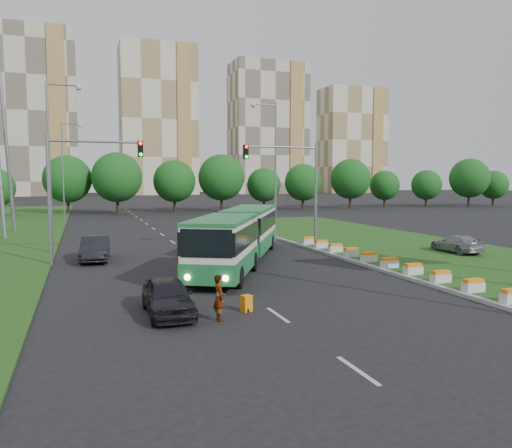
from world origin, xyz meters
name	(u,v)px	position (x,y,z in m)	size (l,w,h in m)	color
ground	(289,280)	(0.00, 0.00, 0.00)	(360.00, 360.00, 0.00)	black
grass_median	(405,248)	(13.00, 8.00, 0.07)	(14.00, 60.00, 0.15)	#1F4F16
median_kerb	(323,252)	(6.05, 8.00, 0.09)	(0.30, 60.00, 0.18)	#949494
lane_markings	(169,239)	(-3.00, 20.00, 0.00)	(0.20, 100.00, 0.01)	#AEAEA7
flower_planters	(379,260)	(6.70, 1.90, 0.45)	(1.10, 20.30, 0.60)	silver
traffic_mast_median	(296,178)	(4.78, 10.00, 5.35)	(5.76, 0.32, 8.00)	gray
traffic_mast_left	(77,178)	(-10.38, 9.00, 5.35)	(5.76, 0.32, 8.00)	gray
street_lamps	(191,169)	(-3.00, 10.00, 6.00)	(36.00, 60.00, 12.00)	gray
tree_line	(213,184)	(10.00, 55.00, 4.50)	(120.00, 8.00, 9.00)	#134916
apartment_tower_cwest	(30,113)	(-25.00, 150.00, 26.00)	(28.00, 15.00, 52.00)	beige
apartment_tower_ceast	(158,121)	(15.00, 150.00, 25.00)	(25.00, 15.00, 50.00)	beige
apartment_tower_east	(268,129)	(55.00, 150.00, 23.50)	(27.00, 15.00, 47.00)	beige
midrise_east	(352,141)	(90.00, 150.00, 20.00)	(24.00, 14.00, 40.00)	beige
articulated_bus	(234,236)	(-1.21, 5.99, 1.75)	(2.70, 17.34, 2.86)	beige
car_left_near	(168,296)	(-7.04, -4.53, 0.73)	(1.72, 4.28, 1.46)	black
car_left_far	(95,248)	(-9.40, 10.07, 0.79)	(1.67, 4.80, 1.58)	black
car_median	(456,244)	(14.71, 4.52, 0.76)	(1.72, 4.22, 1.23)	gray
pedestrian	(219,298)	(-5.36, -5.99, 0.87)	(0.63, 0.41, 1.73)	gray
shopping_trolley	(246,303)	(-3.99, -5.11, 0.33)	(0.39, 0.41, 0.66)	orange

